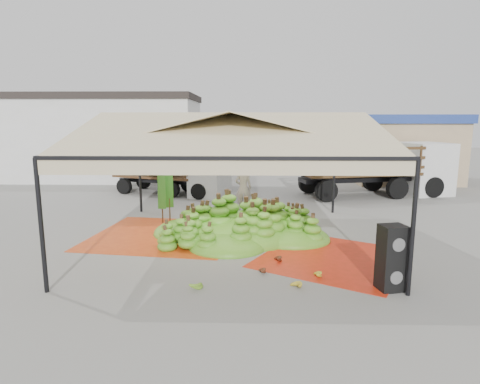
{
  "coord_description": "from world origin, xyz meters",
  "views": [
    {
      "loc": [
        0.5,
        -12.32,
        3.78
      ],
      "look_at": [
        0.2,
        1.5,
        1.3
      ],
      "focal_mm": 30.0,
      "sensor_mm": 36.0,
      "label": 1
    }
  ],
  "objects_px": {
    "speaker_stack": "(391,258)",
    "vendor": "(243,188)",
    "banana_heap": "(243,218)",
    "truck_right": "(380,163)",
    "truck_left": "(176,170)"
  },
  "relations": [
    {
      "from": "vendor",
      "to": "speaker_stack",
      "type": "bearing_deg",
      "value": 109.48
    },
    {
      "from": "banana_heap",
      "to": "truck_right",
      "type": "bearing_deg",
      "value": 48.4
    },
    {
      "from": "banana_heap",
      "to": "speaker_stack",
      "type": "height_order",
      "value": "speaker_stack"
    },
    {
      "from": "vendor",
      "to": "truck_right",
      "type": "height_order",
      "value": "truck_right"
    },
    {
      "from": "truck_left",
      "to": "truck_right",
      "type": "distance_m",
      "value": 10.43
    },
    {
      "from": "banana_heap",
      "to": "truck_left",
      "type": "distance_m",
      "value": 8.52
    },
    {
      "from": "speaker_stack",
      "to": "vendor",
      "type": "xyz_separation_m",
      "value": [
        -3.42,
        8.03,
        0.22
      ]
    },
    {
      "from": "banana_heap",
      "to": "truck_left",
      "type": "xyz_separation_m",
      "value": [
        -3.58,
        7.71,
        0.6
      ]
    },
    {
      "from": "banana_heap",
      "to": "truck_right",
      "type": "height_order",
      "value": "truck_right"
    },
    {
      "from": "speaker_stack",
      "to": "vendor",
      "type": "height_order",
      "value": "vendor"
    },
    {
      "from": "speaker_stack",
      "to": "vendor",
      "type": "bearing_deg",
      "value": 100.86
    },
    {
      "from": "banana_heap",
      "to": "speaker_stack",
      "type": "bearing_deg",
      "value": -50.48
    },
    {
      "from": "vendor",
      "to": "truck_right",
      "type": "relative_size",
      "value": 0.24
    },
    {
      "from": "banana_heap",
      "to": "truck_left",
      "type": "bearing_deg",
      "value": 114.93
    },
    {
      "from": "truck_right",
      "to": "vendor",
      "type": "bearing_deg",
      "value": -163.96
    }
  ]
}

